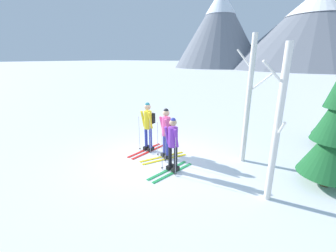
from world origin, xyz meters
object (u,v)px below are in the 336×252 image
Objects in this scene: skier_in_pink at (166,131)px; skier_in_purple at (173,143)px; birch_tree_slender at (249,100)px; skier_in_yellow at (148,124)px; birch_tree_tall at (277,127)px.

skier_in_purple is (0.64, -0.69, -0.07)m from skier_in_pink.
birch_tree_slender is at bearing 48.42° from skier_in_purple.
skier_in_yellow is 1.04× the size of skier_in_pink.
birch_tree_slender reaches higher than skier_in_yellow.
birch_tree_slender is at bearing 26.58° from skier_in_pink.
skier_in_purple is 0.42× the size of birch_tree_slender.
birch_tree_slender is (-1.04, 1.83, 0.20)m from birch_tree_tall.
birch_tree_tall reaches higher than skier_in_pink.
skier_in_purple is (1.53, -0.88, -0.12)m from skier_in_yellow.
birch_tree_tall is 2.11m from birch_tree_slender.
skier_in_pink reaches higher than skier_in_purple.
skier_in_purple is at bearing 179.72° from birch_tree_tall.
skier_in_yellow is 0.50× the size of birch_tree_tall.
birch_tree_slender is at bearing 119.69° from birch_tree_tall.
skier_in_yellow is 3.42m from birch_tree_slender.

